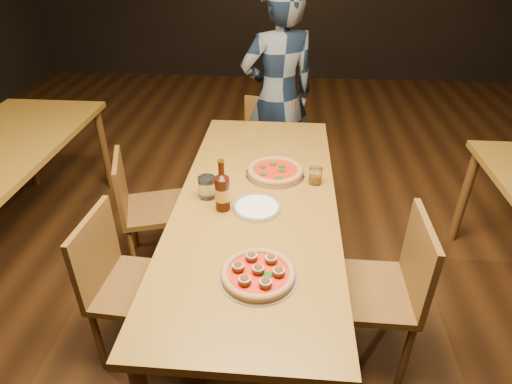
# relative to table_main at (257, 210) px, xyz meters

# --- Properties ---
(ground) EXTENTS (9.00, 9.00, 0.00)m
(ground) POSITION_rel_table_main_xyz_m (0.00, 0.00, -0.68)
(ground) COLOR black
(table_main) EXTENTS (0.80, 2.00, 0.75)m
(table_main) POSITION_rel_table_main_xyz_m (0.00, 0.00, 0.00)
(table_main) COLOR brown
(table_main) RESTS_ON ground
(chair_main_nw) EXTENTS (0.42, 0.42, 0.85)m
(chair_main_nw) POSITION_rel_table_main_xyz_m (-0.56, -0.34, -0.25)
(chair_main_nw) COLOR brown
(chair_main_nw) RESTS_ON ground
(chair_main_sw) EXTENTS (0.48, 0.48, 0.81)m
(chair_main_sw) POSITION_rel_table_main_xyz_m (-0.68, 0.36, -0.27)
(chair_main_sw) COLOR brown
(chair_main_sw) RESTS_ON ground
(chair_main_e) EXTENTS (0.42, 0.42, 0.89)m
(chair_main_e) POSITION_rel_table_main_xyz_m (0.56, -0.29, -0.23)
(chair_main_e) COLOR brown
(chair_main_e) RESTS_ON ground
(chair_end) EXTENTS (0.46, 0.46, 0.85)m
(chair_end) POSITION_rel_table_main_xyz_m (-0.04, 1.13, -0.25)
(chair_end) COLOR brown
(chair_end) RESTS_ON ground
(pizza_meatball) EXTENTS (0.31, 0.31, 0.06)m
(pizza_meatball) POSITION_rel_table_main_xyz_m (0.05, -0.57, 0.09)
(pizza_meatball) COLOR #B7B7BF
(pizza_meatball) RESTS_ON table_main
(pizza_margherita) EXTENTS (0.33, 0.33, 0.04)m
(pizza_margherita) POSITION_rel_table_main_xyz_m (0.08, 0.25, 0.09)
(pizza_margherita) COLOR #B7B7BF
(pizza_margherita) RESTS_ON table_main
(plate_stack) EXTENTS (0.22, 0.22, 0.02)m
(plate_stack) POSITION_rel_table_main_xyz_m (0.01, -0.10, 0.08)
(plate_stack) COLOR white
(plate_stack) RESTS_ON table_main
(beer_bottle) EXTENTS (0.07, 0.07, 0.26)m
(beer_bottle) POSITION_rel_table_main_xyz_m (-0.16, -0.11, 0.17)
(beer_bottle) COLOR black
(beer_bottle) RESTS_ON table_main
(water_glass) EXTENTS (0.09, 0.09, 0.11)m
(water_glass) POSITION_rel_table_main_xyz_m (-0.25, -0.00, 0.13)
(water_glass) COLOR white
(water_glass) RESTS_ON table_main
(amber_glass) EXTENTS (0.07, 0.07, 0.09)m
(amber_glass) POSITION_rel_table_main_xyz_m (0.30, 0.18, 0.12)
(amber_glass) COLOR #8C500F
(amber_glass) RESTS_ON table_main
(diner) EXTENTS (0.70, 0.59, 1.63)m
(diner) POSITION_rel_table_main_xyz_m (0.06, 1.34, 0.13)
(diner) COLOR black
(diner) RESTS_ON ground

